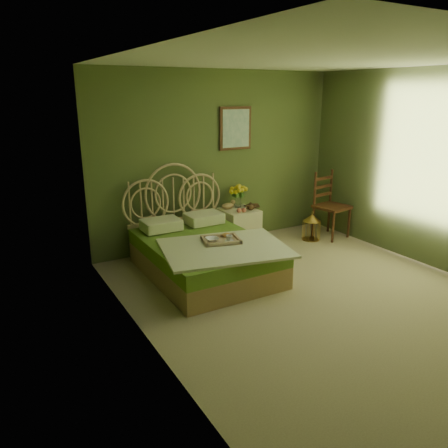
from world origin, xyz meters
TOP-DOWN VIEW (x-y plane):
  - floor at (0.00, 0.00)m, footprint 4.50×4.50m
  - ceiling at (0.00, 0.00)m, footprint 4.50×4.50m
  - wall_back at (0.00, 2.25)m, footprint 4.00×0.00m
  - wall_left at (-2.00, 0.00)m, footprint 0.00×4.50m
  - wall_right at (2.00, 0.00)m, footprint 0.00×4.50m
  - wall_art at (0.29, 2.22)m, footprint 0.54×0.04m
  - bed at (-0.80, 1.23)m, footprint 1.67×2.11m
  - nightstand at (0.20, 1.94)m, footprint 0.51×0.51m
  - chair at (1.69, 1.60)m, footprint 0.54×0.54m
  - birdcage at (1.32, 1.56)m, footprint 0.28×0.28m
  - book_lower at (0.37, 1.95)m, footprint 0.21×0.24m
  - book_upper at (0.37, 1.95)m, footprint 0.24×0.27m
  - cereal_bowl at (-0.78, 1.00)m, footprint 0.19×0.19m
  - coffee_cup at (-0.60, 0.89)m, footprint 0.09×0.09m

SIDE VIEW (x-z plane):
  - floor at x=0.00m, z-range 0.00..0.00m
  - birdcage at x=1.32m, z-range 0.00..0.42m
  - bed at x=-0.80m, z-range -0.36..0.94m
  - nightstand at x=0.20m, z-range -0.14..0.85m
  - cereal_bowl at x=-0.78m, z-range 0.51..0.55m
  - coffee_cup at x=-0.60m, z-range 0.51..0.58m
  - book_lower at x=0.37m, z-range 0.56..0.58m
  - chair at x=1.69m, z-range 0.06..1.12m
  - book_upper at x=0.37m, z-range 0.59..0.60m
  - wall_back at x=0.00m, z-range -0.70..3.30m
  - wall_left at x=-2.00m, z-range -0.95..3.55m
  - wall_right at x=2.00m, z-range -0.95..3.55m
  - wall_art at x=0.29m, z-range 1.43..2.07m
  - ceiling at x=0.00m, z-range 2.60..2.60m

